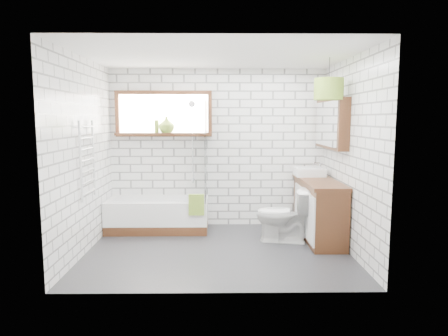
{
  "coord_description": "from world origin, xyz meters",
  "views": [
    {
      "loc": [
        0.02,
        -5.08,
        1.72
      ],
      "look_at": [
        0.09,
        0.25,
        1.06
      ],
      "focal_mm": 32.0,
      "sensor_mm": 36.0,
      "label": 1
    }
  ],
  "objects_px": {
    "basin": "(309,172)",
    "pendant": "(329,89)",
    "toilet": "(283,215)",
    "bathtub": "(158,215)",
    "vanity": "(318,209)"
  },
  "relations": [
    {
      "from": "basin",
      "to": "toilet",
      "type": "xyz_separation_m",
      "value": [
        -0.48,
        -0.56,
        -0.54
      ]
    },
    {
      "from": "toilet",
      "to": "pendant",
      "type": "height_order",
      "value": "pendant"
    },
    {
      "from": "basin",
      "to": "toilet",
      "type": "relative_size",
      "value": 0.58
    },
    {
      "from": "basin",
      "to": "pendant",
      "type": "height_order",
      "value": "pendant"
    },
    {
      "from": "basin",
      "to": "toilet",
      "type": "distance_m",
      "value": 0.91
    },
    {
      "from": "vanity",
      "to": "toilet",
      "type": "relative_size",
      "value": 1.97
    },
    {
      "from": "toilet",
      "to": "pendant",
      "type": "xyz_separation_m",
      "value": [
        0.52,
        -0.27,
        1.72
      ]
    },
    {
      "from": "bathtub",
      "to": "toilet",
      "type": "bearing_deg",
      "value": -17.61
    },
    {
      "from": "vanity",
      "to": "basin",
      "type": "bearing_deg",
      "value": 98.72
    },
    {
      "from": "basin",
      "to": "toilet",
      "type": "height_order",
      "value": "basin"
    },
    {
      "from": "pendant",
      "to": "bathtub",
      "type": "bearing_deg",
      "value": 160.15
    },
    {
      "from": "basin",
      "to": "pendant",
      "type": "bearing_deg",
      "value": -87.51
    },
    {
      "from": "toilet",
      "to": "basin",
      "type": "bearing_deg",
      "value": 149.8
    },
    {
      "from": "vanity",
      "to": "pendant",
      "type": "height_order",
      "value": "pendant"
    },
    {
      "from": "bathtub",
      "to": "toilet",
      "type": "relative_size",
      "value": 2.02
    }
  ]
}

